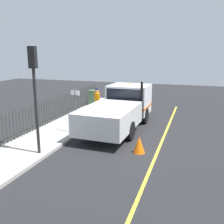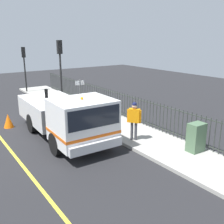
{
  "view_description": "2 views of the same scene",
  "coord_description": "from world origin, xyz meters",
  "px_view_note": "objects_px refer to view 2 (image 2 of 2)",
  "views": [
    {
      "loc": [
        -3.89,
        10.81,
        4.34
      ],
      "look_at": [
        0.68,
        -2.82,
        0.89
      ],
      "focal_mm": 40.92,
      "sensor_mm": 36.0,
      "label": 1
    },
    {
      "loc": [
        -4.88,
        -13.78,
        4.73
      ],
      "look_at": [
        1.8,
        -4.22,
        1.4
      ],
      "focal_mm": 42.48,
      "sensor_mm": 36.0,
      "label": 2
    }
  ],
  "objects_px": {
    "traffic_light_mid": "(24,60)",
    "traffic_cone": "(8,121)",
    "traffic_light_near": "(60,61)",
    "street_sign": "(80,95)",
    "work_truck": "(67,115)",
    "utility_cabinet": "(196,137)",
    "worker_standing": "(134,117)"
  },
  "relations": [
    {
      "from": "work_truck",
      "to": "utility_cabinet",
      "type": "height_order",
      "value": "work_truck"
    },
    {
      "from": "traffic_light_near",
      "to": "utility_cabinet",
      "type": "bearing_deg",
      "value": 96.13
    },
    {
      "from": "work_truck",
      "to": "utility_cabinet",
      "type": "xyz_separation_m",
      "value": [
        3.62,
        -4.47,
        -0.49
      ]
    },
    {
      "from": "traffic_light_mid",
      "to": "worker_standing",
      "type": "bearing_deg",
      "value": 102.24
    },
    {
      "from": "work_truck",
      "to": "traffic_light_near",
      "type": "distance_m",
      "value": 5.93
    },
    {
      "from": "utility_cabinet",
      "to": "traffic_cone",
      "type": "height_order",
      "value": "utility_cabinet"
    },
    {
      "from": "traffic_cone",
      "to": "traffic_light_mid",
      "type": "bearing_deg",
      "value": 66.48
    },
    {
      "from": "traffic_light_mid",
      "to": "street_sign",
      "type": "distance_m",
      "value": 9.93
    },
    {
      "from": "traffic_light_near",
      "to": "traffic_light_mid",
      "type": "relative_size",
      "value": 1.17
    },
    {
      "from": "traffic_light_near",
      "to": "traffic_cone",
      "type": "distance_m",
      "value": 5.14
    },
    {
      "from": "traffic_light_near",
      "to": "traffic_light_mid",
      "type": "height_order",
      "value": "traffic_light_near"
    },
    {
      "from": "worker_standing",
      "to": "traffic_cone",
      "type": "bearing_deg",
      "value": -1.26
    },
    {
      "from": "traffic_light_mid",
      "to": "traffic_cone",
      "type": "xyz_separation_m",
      "value": [
        -3.7,
        -8.5,
        -2.44
      ]
    },
    {
      "from": "utility_cabinet",
      "to": "traffic_light_near",
      "type": "bearing_deg",
      "value": 98.99
    },
    {
      "from": "traffic_light_mid",
      "to": "utility_cabinet",
      "type": "height_order",
      "value": "traffic_light_mid"
    },
    {
      "from": "traffic_cone",
      "to": "traffic_light_near",
      "type": "bearing_deg",
      "value": 23.11
    },
    {
      "from": "street_sign",
      "to": "utility_cabinet",
      "type": "bearing_deg",
      "value": -75.05
    },
    {
      "from": "traffic_light_near",
      "to": "traffic_light_mid",
      "type": "bearing_deg",
      "value": -90.91
    },
    {
      "from": "traffic_cone",
      "to": "street_sign",
      "type": "height_order",
      "value": "street_sign"
    },
    {
      "from": "traffic_light_near",
      "to": "street_sign",
      "type": "distance_m",
      "value": 3.45
    },
    {
      "from": "traffic_light_mid",
      "to": "utility_cabinet",
      "type": "bearing_deg",
      "value": 106.43
    },
    {
      "from": "traffic_light_mid",
      "to": "street_sign",
      "type": "height_order",
      "value": "traffic_light_mid"
    },
    {
      "from": "worker_standing",
      "to": "utility_cabinet",
      "type": "relative_size",
      "value": 1.48
    },
    {
      "from": "traffic_light_near",
      "to": "street_sign",
      "type": "height_order",
      "value": "traffic_light_near"
    },
    {
      "from": "traffic_light_mid",
      "to": "street_sign",
      "type": "xyz_separation_m",
      "value": [
        -0.01,
        -9.85,
        -1.23
      ]
    },
    {
      "from": "utility_cabinet",
      "to": "street_sign",
      "type": "distance_m",
      "value": 6.9
    },
    {
      "from": "traffic_cone",
      "to": "utility_cabinet",
      "type": "bearing_deg",
      "value": -55.58
    },
    {
      "from": "utility_cabinet",
      "to": "traffic_light_mid",
      "type": "bearing_deg",
      "value": 96.09
    },
    {
      "from": "work_truck",
      "to": "traffic_light_near",
      "type": "xyz_separation_m",
      "value": [
        2.1,
        5.17,
        1.99
      ]
    },
    {
      "from": "traffic_light_near",
      "to": "utility_cabinet",
      "type": "relative_size",
      "value": 3.62
    },
    {
      "from": "utility_cabinet",
      "to": "traffic_cone",
      "type": "distance_m",
      "value": 9.66
    },
    {
      "from": "worker_standing",
      "to": "street_sign",
      "type": "distance_m",
      "value": 4.22
    }
  ]
}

